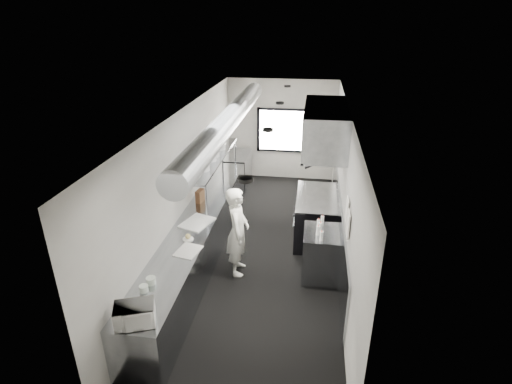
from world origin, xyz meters
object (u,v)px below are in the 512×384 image
(bottle_station, at_px, (321,254))
(deli_tub_b, at_px, (151,281))
(knife_block, at_px, (200,196))
(exhaust_hood, at_px, (325,128))
(pass_shelf, at_px, (214,159))
(cutting_board, at_px, (197,222))
(squeeze_bottle_e, at_px, (322,221))
(squeeze_bottle_b, at_px, (318,231))
(squeeze_bottle_a, at_px, (321,236))
(squeeze_bottle_d, at_px, (318,224))
(plate_stack_a, at_px, (203,163))
(range, at_px, (316,217))
(squeeze_bottle_c, at_px, (320,228))
(far_work_table, at_px, (236,170))
(plate_stack_b, at_px, (211,154))
(plate_stack_d, at_px, (220,141))
(line_cook, at_px, (238,231))
(deli_tub_a, at_px, (144,288))
(small_plate, at_px, (188,239))
(microwave, at_px, (135,314))
(plate_stack_c, at_px, (213,149))

(bottle_station, xyz_separation_m, deli_tub_b, (-2.40, -1.81, 0.50))
(deli_tub_b, height_order, knife_block, knife_block)
(exhaust_hood, height_order, pass_shelf, exhaust_hood)
(cutting_board, height_order, squeeze_bottle_e, squeeze_bottle_e)
(pass_shelf, height_order, bottle_station, pass_shelf)
(cutting_board, distance_m, squeeze_bottle_b, 2.18)
(bottle_station, bearing_deg, cutting_board, 179.63)
(squeeze_bottle_b, bearing_deg, squeeze_bottle_a, -71.58)
(bottle_station, xyz_separation_m, squeeze_bottle_d, (-0.08, 0.14, 0.53))
(bottle_station, bearing_deg, plate_stack_a, 158.40)
(range, distance_m, squeeze_bottle_c, 1.51)
(pass_shelf, height_order, squeeze_bottle_b, pass_shelf)
(pass_shelf, height_order, far_work_table, pass_shelf)
(plate_stack_a, xyz_separation_m, squeeze_bottle_e, (2.34, -0.68, -0.73))
(exhaust_hood, height_order, plate_stack_b, exhaust_hood)
(range, relative_size, plate_stack_d, 4.12)
(pass_shelf, bearing_deg, line_cook, -64.48)
(range, height_order, squeeze_bottle_e, squeeze_bottle_e)
(squeeze_bottle_b, bearing_deg, deli_tub_a, -141.30)
(squeeze_bottle_c, bearing_deg, small_plate, -165.66)
(exhaust_hood, xyz_separation_m, cutting_board, (-2.21, -1.39, -1.48))
(deli_tub_b, bearing_deg, small_plate, 82.85)
(far_work_table, xyz_separation_m, microwave, (0.01, -6.49, 0.58))
(pass_shelf, xyz_separation_m, plate_stack_d, (0.01, 0.58, 0.23))
(deli_tub_b, xyz_separation_m, cutting_board, (0.14, 1.83, -0.04))
(squeeze_bottle_a, bearing_deg, squeeze_bottle_d, 96.82)
(range, xyz_separation_m, far_work_table, (-2.19, 2.50, -0.02))
(plate_stack_d, distance_m, squeeze_bottle_e, 3.17)
(plate_stack_c, distance_m, squeeze_bottle_b, 3.03)
(squeeze_bottle_c, bearing_deg, plate_stack_b, 146.66)
(line_cook, relative_size, plate_stack_b, 5.64)
(bottle_station, relative_size, plate_stack_b, 3.04)
(far_work_table, distance_m, cutting_board, 3.91)
(plate_stack_d, bearing_deg, cutting_board, -88.19)
(plate_stack_a, bearing_deg, squeeze_bottle_a, -27.63)
(plate_stack_b, distance_m, squeeze_bottle_a, 3.00)
(exhaust_hood, height_order, squeeze_bottle_e, exhaust_hood)
(squeeze_bottle_c, bearing_deg, deli_tub_b, -142.59)
(range, height_order, cutting_board, range)
(far_work_table, xyz_separation_m, plate_stack_d, (-0.03, -1.62, 1.31))
(range, bearing_deg, squeeze_bottle_e, -85.11)
(bottle_station, relative_size, microwave, 2.03)
(range, bearing_deg, squeeze_bottle_c, -87.42)
(line_cook, relative_size, microwave, 3.77)
(exhaust_hood, bearing_deg, line_cook, -134.33)
(deli_tub_a, bearing_deg, plate_stack_d, 88.60)
(exhaust_hood, distance_m, range, 1.92)
(small_plate, relative_size, cutting_board, 0.30)
(plate_stack_b, bearing_deg, cutting_board, -87.06)
(line_cook, distance_m, plate_stack_b, 1.99)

